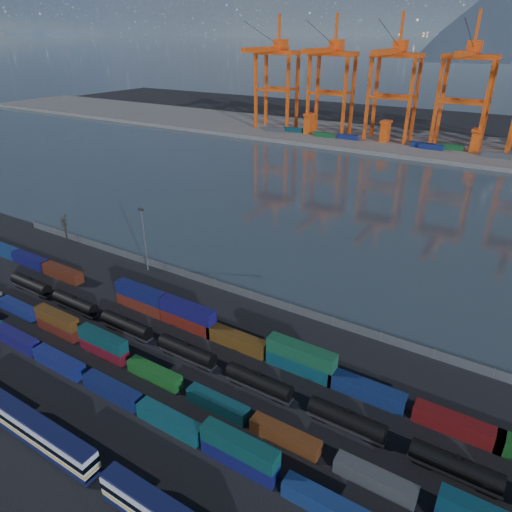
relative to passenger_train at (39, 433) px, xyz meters
The scene contains 14 objects.
ground 23.14m from the passenger_train, 80.18° to the left, with size 700.00×700.00×0.00m, color black.
harbor_water 127.76m from the passenger_train, 88.24° to the left, with size 700.00×700.00×0.00m, color #2C3840.
far_quay 232.72m from the passenger_train, 89.03° to the left, with size 700.00×70.00×2.00m, color #514F4C.
passenger_train is the anchor object (origin of this frame).
container_row_south 16.44m from the passenger_train, 130.61° to the left, with size 126.57×2.38×5.08m.
container_row_mid 29.89m from the passenger_train, 40.14° to the left, with size 140.97×2.24×4.78m.
container_row_north 34.54m from the passenger_train, 87.57° to the left, with size 141.73×2.59×5.53m.
tanker_string 29.48m from the passenger_train, 63.39° to the left, with size 120.84×2.65×3.79m.
waterfront_fence 50.85m from the passenger_train, 85.57° to the left, with size 160.12×0.12×2.20m.
bare_tree 76.33m from the passenger_train, 139.85° to the left, with size 2.10×2.18×8.31m.
yard_light_mast 55.65m from the passenger_train, 118.18° to the left, with size 1.60×0.40×16.60m.
gantry_cranes 229.03m from the passenger_train, 90.91° to the left, with size 199.82×47.65×64.52m.
quay_containers 218.26m from the passenger_train, 91.86° to the left, with size 172.58×10.99×2.60m.
straddle_carriers 222.75m from the passenger_train, 89.63° to the left, with size 140.00×7.00×11.10m.
Camera 1 is at (47.93, -46.62, 53.96)m, focal length 32.00 mm.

